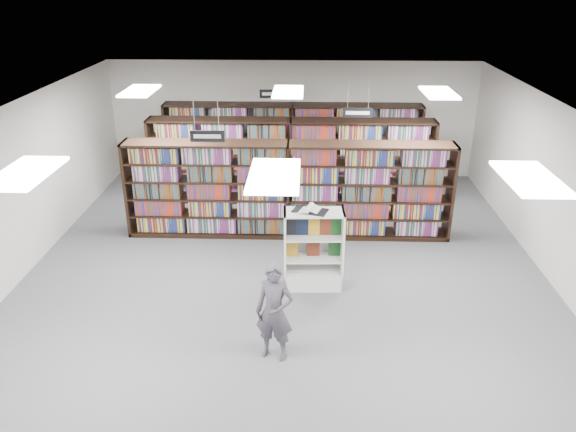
{
  "coord_description": "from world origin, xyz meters",
  "views": [
    {
      "loc": [
        0.37,
        -9.27,
        5.4
      ],
      "look_at": [
        0.05,
        0.5,
        1.1
      ],
      "focal_mm": 35.0,
      "sensor_mm": 36.0,
      "label": 1
    }
  ],
  "objects_px": {
    "shopper": "(274,312)",
    "endcap_display": "(313,261)",
    "open_book": "(310,209)",
    "bookshelf_row_near": "(288,190)"
  },
  "relations": [
    {
      "from": "bookshelf_row_near",
      "to": "endcap_display",
      "type": "bearing_deg",
      "value": -76.19
    },
    {
      "from": "open_book",
      "to": "endcap_display",
      "type": "bearing_deg",
      "value": 32.7
    },
    {
      "from": "endcap_display",
      "to": "bookshelf_row_near",
      "type": "bearing_deg",
      "value": 101.53
    },
    {
      "from": "bookshelf_row_near",
      "to": "endcap_display",
      "type": "relative_size",
      "value": 4.66
    },
    {
      "from": "bookshelf_row_near",
      "to": "open_book",
      "type": "distance_m",
      "value": 2.28
    },
    {
      "from": "shopper",
      "to": "endcap_display",
      "type": "bearing_deg",
      "value": 89.09
    },
    {
      "from": "bookshelf_row_near",
      "to": "shopper",
      "type": "distance_m",
      "value": 4.31
    },
    {
      "from": "bookshelf_row_near",
      "to": "endcap_display",
      "type": "height_order",
      "value": "bookshelf_row_near"
    },
    {
      "from": "open_book",
      "to": "shopper",
      "type": "bearing_deg",
      "value": -85.55
    },
    {
      "from": "endcap_display",
      "to": "open_book",
      "type": "bearing_deg",
      "value": -167.57
    }
  ]
}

